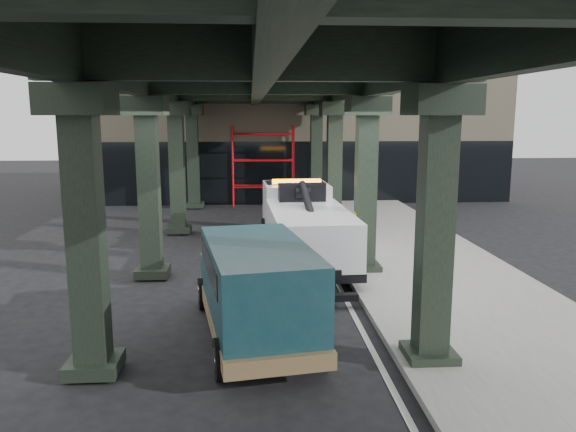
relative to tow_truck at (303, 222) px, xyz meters
name	(u,v)px	position (x,y,z in m)	size (l,w,h in m)	color
ground	(277,298)	(-0.98, -3.57, -1.23)	(90.00, 90.00, 0.00)	black
sidewalk	(428,270)	(3.52, -1.57, -1.15)	(5.00, 40.00, 0.15)	gray
lane_stripe	(333,274)	(0.72, -1.57, -1.22)	(0.12, 38.00, 0.01)	silver
viaduct	(258,79)	(-1.38, -1.57, 4.24)	(7.40, 32.00, 6.40)	black
building	(295,124)	(1.02, 16.43, 2.77)	(22.00, 10.00, 8.00)	#C6B793
scaffolding	(263,164)	(-0.98, 11.08, 0.88)	(3.08, 0.88, 4.00)	red
tow_truck	(303,222)	(0.00, 0.00, 0.00)	(2.53, 7.75, 2.51)	black
towed_van	(256,287)	(-1.53, -6.17, -0.12)	(2.71, 5.29, 2.05)	#10343B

